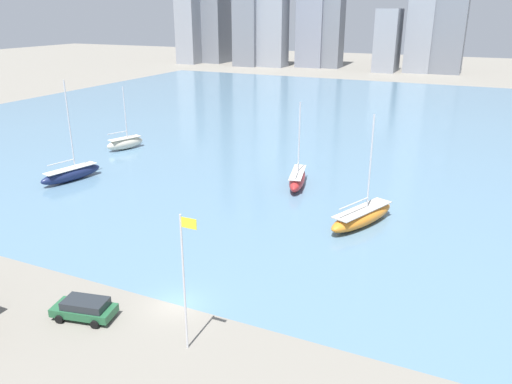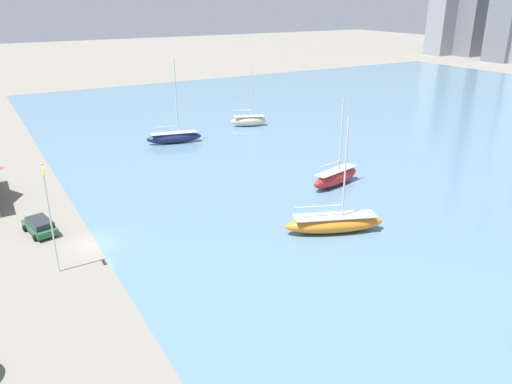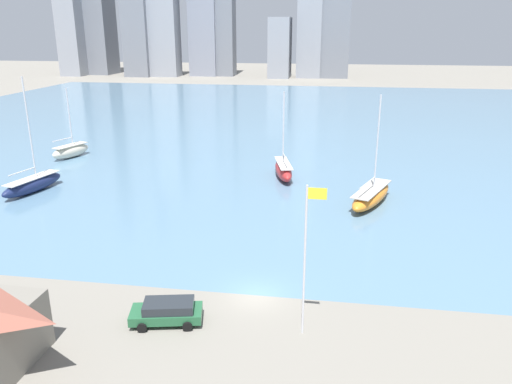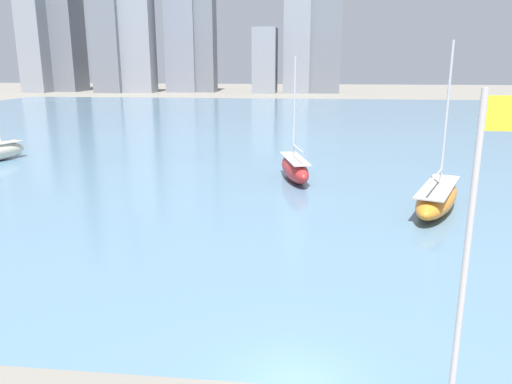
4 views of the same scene
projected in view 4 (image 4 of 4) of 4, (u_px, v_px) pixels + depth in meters
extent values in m
cube|color=slate|center=(310.00, 127.00, 83.99)|extent=(180.00, 140.00, 0.00)
cylinder|color=silver|center=(459.00, 319.00, 10.97)|extent=(0.14, 0.14, 9.99)
cube|color=#8E939E|center=(36.00, 42.00, 182.28)|extent=(8.77, 11.91, 36.34)
cube|color=#8E939E|center=(135.00, 22.00, 177.94)|extent=(11.94, 8.19, 49.68)
cube|color=gray|center=(182.00, 20.00, 182.92)|extent=(10.87, 12.22, 51.58)
cube|color=slate|center=(202.00, 9.00, 180.52)|extent=(9.21, 8.11, 58.75)
cube|color=#8E939E|center=(265.00, 61.00, 178.10)|extent=(8.16, 12.58, 22.57)
cube|color=slate|center=(323.00, 27.00, 176.03)|extent=(12.72, 9.32, 45.72)
ellipsoid|color=#B72828|center=(295.00, 169.00, 45.80)|extent=(3.80, 8.53, 2.04)
cube|color=silver|center=(295.00, 159.00, 45.56)|extent=(3.11, 6.99, 0.10)
cube|color=#2D2D33|center=(295.00, 175.00, 45.94)|extent=(0.51, 1.49, 0.92)
cylinder|color=silver|center=(294.00, 108.00, 45.01)|extent=(0.18, 0.18, 9.05)
cylinder|color=silver|center=(298.00, 149.00, 43.96)|extent=(1.08, 3.89, 0.14)
ellipsoid|color=orange|center=(437.00, 198.00, 36.29)|extent=(6.06, 10.41, 1.83)
cube|color=#BCB7AD|center=(438.00, 187.00, 36.07)|extent=(4.97, 8.53, 0.10)
cube|color=#2D2D33|center=(437.00, 205.00, 36.41)|extent=(0.83, 1.77, 0.82)
cylinder|color=silver|center=(447.00, 114.00, 35.44)|extent=(0.18, 0.18, 10.18)
cylinder|color=silver|center=(436.00, 176.00, 34.32)|extent=(1.97, 4.66, 0.14)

